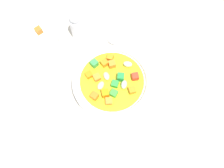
# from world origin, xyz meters

# --- Properties ---
(ground_plane) EXTENTS (1.40, 1.40, 0.02)m
(ground_plane) POSITION_xyz_m (0.00, 0.00, -0.01)
(ground_plane) COLOR #BAB2A0
(soup_bowl_main) EXTENTS (0.17, 0.17, 0.06)m
(soup_bowl_main) POSITION_xyz_m (0.00, 0.00, 0.03)
(soup_bowl_main) COLOR white
(soup_bowl_main) RESTS_ON ground_plane
(spoon) EXTENTS (0.17, 0.19, 0.01)m
(spoon) POSITION_xyz_m (0.05, -0.13, 0.00)
(spoon) COLOR silver
(spoon) RESTS_ON ground_plane
(side_bowl_small) EXTENTS (0.10, 0.10, 0.05)m
(side_bowl_small) POSITION_xyz_m (0.18, 0.09, 0.02)
(side_bowl_small) COLOR white
(side_bowl_small) RESTS_ON ground_plane
(pepper_shaker) EXTENTS (0.03, 0.03, 0.08)m
(pepper_shaker) POSITION_xyz_m (0.16, -0.00, 0.04)
(pepper_shaker) COLOR silver
(pepper_shaker) RESTS_ON ground_plane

